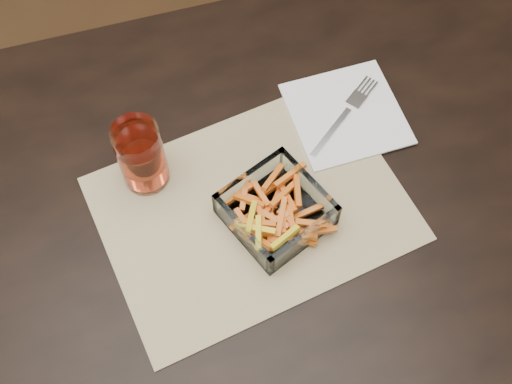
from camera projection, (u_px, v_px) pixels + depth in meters
dining_table at (194, 262)px, 1.03m from camera, size 1.60×0.90×0.75m
placemat at (253, 208)px, 0.98m from camera, size 0.50×0.40×0.00m
glass_bowl at (276, 211)px, 0.95m from camera, size 0.17×0.17×0.05m
tumbler at (142, 157)px, 0.95m from camera, size 0.07×0.07×0.12m
napkin at (346, 114)px, 1.05m from camera, size 0.18×0.18×0.00m
fork at (346, 113)px, 1.05m from camera, size 0.16×0.13×0.00m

